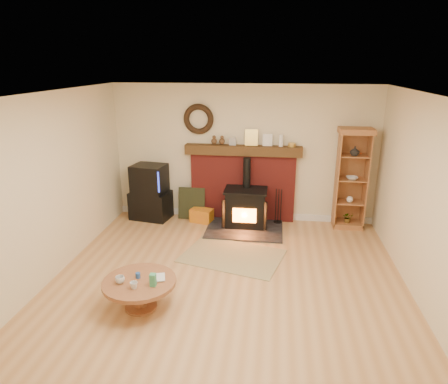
# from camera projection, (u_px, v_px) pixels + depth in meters

# --- Properties ---
(ground) EXTENTS (5.50, 5.50, 0.00)m
(ground) POSITION_uv_depth(u_px,v_px,m) (225.00, 291.00, 5.43)
(ground) COLOR #B6804C
(ground) RESTS_ON ground
(room_shell) EXTENTS (5.02, 5.52, 2.61)m
(room_shell) POSITION_uv_depth(u_px,v_px,m) (224.00, 167.00, 4.99)
(room_shell) COLOR beige
(room_shell) RESTS_ON ground
(chimney_breast) EXTENTS (2.20, 0.22, 1.78)m
(chimney_breast) POSITION_uv_depth(u_px,v_px,m) (243.00, 180.00, 7.70)
(chimney_breast) COLOR maroon
(chimney_breast) RESTS_ON ground
(wood_stove) EXTENTS (1.40, 1.00, 1.29)m
(wood_stove) POSITION_uv_depth(u_px,v_px,m) (245.00, 209.00, 7.45)
(wood_stove) COLOR black
(wood_stove) RESTS_ON ground
(area_rug) EXTENTS (1.76, 1.42, 0.01)m
(area_rug) POSITION_uv_depth(u_px,v_px,m) (232.00, 256.00, 6.41)
(area_rug) COLOR brown
(area_rug) RESTS_ON ground
(tv_unit) EXTENTS (0.82, 0.63, 1.09)m
(tv_unit) POSITION_uv_depth(u_px,v_px,m) (150.00, 193.00, 7.82)
(tv_unit) COLOR black
(tv_unit) RESTS_ON ground
(curio_cabinet) EXTENTS (0.60, 0.43, 1.87)m
(curio_cabinet) POSITION_uv_depth(u_px,v_px,m) (351.00, 179.00, 7.30)
(curio_cabinet) COLOR #935D30
(curio_cabinet) RESTS_ON ground
(firelog_box) EXTENTS (0.46, 0.35, 0.26)m
(firelog_box) POSITION_uv_depth(u_px,v_px,m) (202.00, 215.00, 7.75)
(firelog_box) COLOR #F0A007
(firelog_box) RESTS_ON ground
(leaning_painting) EXTENTS (0.52, 0.14, 0.62)m
(leaning_painting) POSITION_uv_depth(u_px,v_px,m) (192.00, 203.00, 7.86)
(leaning_painting) COLOR black
(leaning_painting) RESTS_ON ground
(fire_tools) EXTENTS (0.16, 0.16, 0.70)m
(fire_tools) POSITION_uv_depth(u_px,v_px,m) (278.00, 217.00, 7.66)
(fire_tools) COLOR black
(fire_tools) RESTS_ON ground
(coffee_table) EXTENTS (0.92, 0.92, 0.55)m
(coffee_table) POSITION_uv_depth(u_px,v_px,m) (140.00, 286.00, 4.97)
(coffee_table) COLOR brown
(coffee_table) RESTS_ON ground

